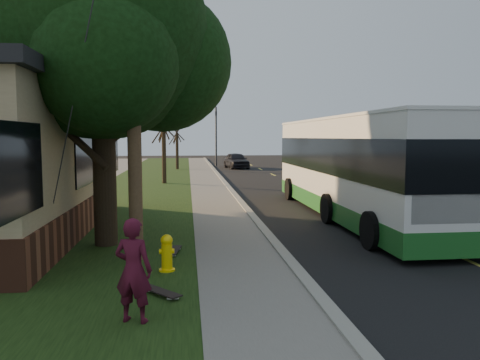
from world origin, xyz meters
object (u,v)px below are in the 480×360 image
Objects in this scene: bare_tree_near at (164,147)px; skateboard_main at (174,250)px; fire_hydrant at (167,253)px; skateboard_spare at (161,292)px; traffic_signal at (216,132)px; leafy_tree at (103,37)px; transit_bus at (357,165)px; bare_tree_far at (177,146)px; skateboarder at (133,270)px; distant_car at (236,160)px; utility_pole at (132,47)px.

skateboard_main is (1.00, -16.58, -2.02)m from bare_tree_near.
fire_hydrant is 1.50m from skateboard_spare.
bare_tree_near is at bearing -104.04° from traffic_signal.
traffic_signal is 6.99× the size of skateboard_spare.
leafy_tree is at bearing -98.47° from traffic_signal.
transit_bus is at bearing -83.75° from traffic_signal.
skateboarder is (0.04, -32.56, -1.17)m from bare_tree_far.
leafy_tree reaches higher than skateboarder.
fire_hydrant is 0.48× the size of skateboarder.
skateboard_main is at bearing -106.63° from distant_car.
bare_tree_far is 4.43× the size of skateboard_main.
bare_tree_far reaches higher than skateboard_spare.
skateboard_spare is (-3.14, -35.47, -3.03)m from traffic_signal.
bare_tree_far is 32.58m from skateboarder.
bare_tree_near is at bearing 90.66° from utility_pole.
bare_tree_near reaches higher than skateboard_main.
skateboard_main is at bearing -142.76° from transit_bus.
distant_car is (5.04, 33.80, -0.14)m from skateboarder.
utility_pole is 4.59m from skateboard_main.
transit_bus reaches higher than fire_hydrant.
leafy_tree is at bearing -59.14° from skateboarder.
bare_tree_near is (-0.19, 17.01, -2.48)m from utility_pole.
distant_car is (4.71, 32.70, 0.56)m from skateboard_spare.
bare_tree_far is 28.64m from skateboard_main.
bare_tree_far reaches higher than skateboard_main.
bare_tree_far is 0.73× the size of traffic_signal.
leafy_tree is 9.91× the size of skateboard_spare.
fire_hydrant is 8.73m from transit_bus.
skateboarder is at bearing -106.38° from distant_car.
transit_bus is (6.87, 5.03, -2.83)m from utility_pole.
bare_tree_far is 0.99× the size of distant_car.
leafy_tree is 1.92× the size of distant_car.
bare_tree_near reaches higher than distant_car.
skateboard_main is 0.22× the size of distant_car.
transit_bus reaches higher than skateboard_spare.
transit_bus is at bearing -94.54° from distant_car.
utility_pole reaches higher than skateboard_spare.
distant_car is at bearing 79.90° from utility_pole.
fire_hydrant is 18.10m from bare_tree_near.
skateboard_spare is at bearing -129.57° from transit_bus.
skateboarder is 34.17m from distant_car.
bare_tree_near is 19.59m from skateboard_spare.
distant_car is (5.58, 13.23, -1.46)m from bare_tree_near.
utility_pole reaches higher than traffic_signal.
utility_pole is 2.11× the size of bare_tree_near.
bare_tree_far reaches higher than distant_car.
skateboard_main is (0.81, 0.43, -4.50)m from utility_pole.
fire_hydrant is 31.58m from distant_car.
utility_pole reaches higher than transit_bus.
bare_tree_far is at bearing 90.66° from skateboard_spare.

